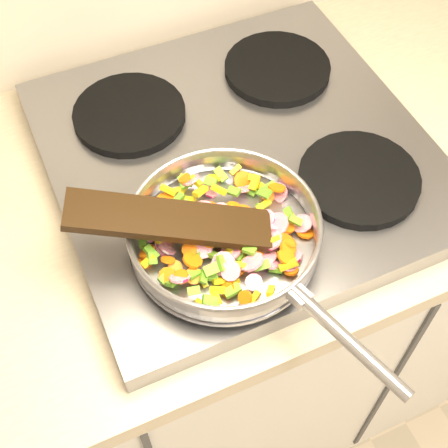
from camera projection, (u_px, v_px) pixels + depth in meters
name	position (u px, v px, depth m)	size (l,w,h in m)	color
cooktop	(239.00, 157.00, 1.03)	(0.60, 0.60, 0.04)	#939399
grate_fl	(193.00, 240.00, 0.90)	(0.19, 0.19, 0.02)	black
grate_fr	(359.00, 179.00, 0.97)	(0.19, 0.19, 0.02)	black
grate_bl	(129.00, 114.00, 1.05)	(0.19, 0.19, 0.02)	black
grate_br	(277.00, 68.00, 1.12)	(0.19, 0.19, 0.02)	black
saute_pan	(225.00, 232.00, 0.87)	(0.30, 0.46, 0.05)	#9E9EA5
vegetable_heap	(225.00, 235.00, 0.87)	(0.26, 0.25, 0.05)	#D95F0B
wooden_spatula	(170.00, 220.00, 0.84)	(0.28, 0.06, 0.01)	black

